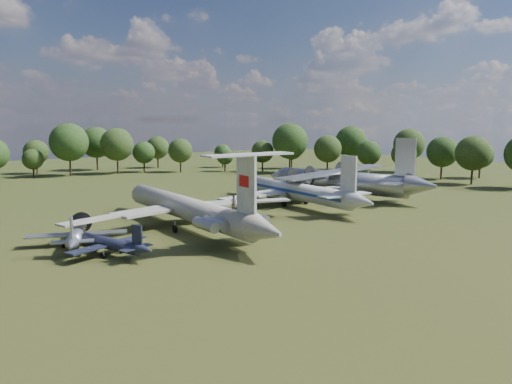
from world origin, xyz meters
TOP-DOWN VIEW (x-y plane):
  - ground at (0.00, 0.00)m, footprint 300.00×300.00m
  - il62_airliner at (-2.50, -0.20)m, footprint 39.08×49.74m
  - tu104_jet at (23.78, 5.87)m, footprint 35.34×45.50m
  - an12_transport at (37.81, 6.67)m, footprint 45.95×49.22m
  - small_prop_west at (-17.15, -8.02)m, footprint 14.71×17.22m
  - small_prop_northwest at (-19.01, -1.27)m, footprint 17.98×20.45m
  - person_on_il62 at (-3.06, -13.43)m, footprint 0.77×0.61m

SIDE VIEW (x-z plane):
  - ground at x=0.00m, z-range 0.00..0.00m
  - small_prop_west at x=-17.15m, z-range 0.00..2.15m
  - small_prop_northwest at x=-19.01m, z-range 0.00..2.49m
  - tu104_jet at x=23.78m, z-range 0.00..4.35m
  - il62_airliner at x=-2.50m, z-range 0.00..4.73m
  - an12_transport at x=37.81m, z-range 0.00..5.49m
  - person_on_il62 at x=-3.06m, z-range 4.73..6.61m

